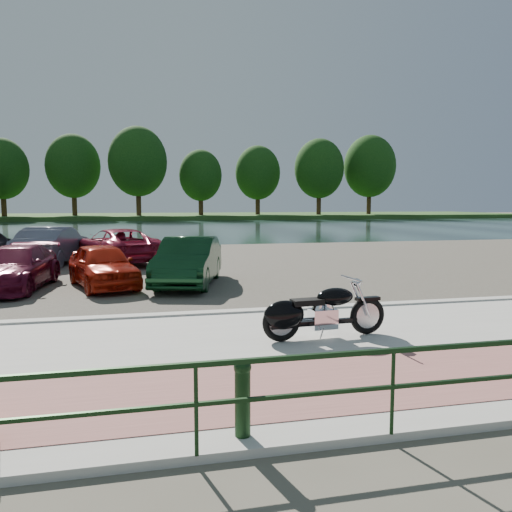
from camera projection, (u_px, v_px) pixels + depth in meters
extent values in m
plane|color=#595447|center=(284.00, 340.00, 9.02)|extent=(200.00, 200.00, 0.00)
cube|color=#B6B4AB|center=(301.00, 353.00, 8.04)|extent=(60.00, 6.00, 0.10)
cube|color=#905651|center=(336.00, 382.00, 6.58)|extent=(60.00, 2.00, 0.01)
cube|color=#B6B4AB|center=(259.00, 312.00, 10.95)|extent=(60.00, 0.30, 0.14)
cube|color=#3F3B33|center=(208.00, 265.00, 19.68)|extent=(60.00, 18.00, 0.04)
cube|color=#182B27|center=(169.00, 228.00, 47.81)|extent=(120.00, 40.00, 0.00)
cube|color=#22491A|center=(159.00, 216.00, 78.81)|extent=(120.00, 24.00, 0.60)
cylinder|color=black|center=(196.00, 409.00, 4.64)|extent=(0.04, 0.04, 0.90)
cylinder|color=black|center=(393.00, 392.00, 5.08)|extent=(0.04, 0.04, 0.90)
cube|color=black|center=(394.00, 351.00, 5.03)|extent=(24.00, 0.05, 0.05)
cube|color=black|center=(393.00, 387.00, 5.07)|extent=(24.00, 0.04, 0.04)
cylinder|color=black|center=(243.00, 403.00, 5.05)|extent=(0.16, 0.16, 0.70)
sphere|color=black|center=(242.00, 367.00, 5.01)|extent=(0.18, 0.18, 0.18)
cylinder|color=#382214|center=(3.00, 198.00, 68.08)|extent=(0.70, 0.70, 4.95)
ellipsoid|color=black|center=(2.00, 169.00, 67.66)|extent=(6.93, 6.93, 8.32)
cylinder|color=#382214|center=(74.00, 197.00, 71.39)|extent=(0.70, 0.70, 5.40)
ellipsoid|color=black|center=(73.00, 166.00, 70.93)|extent=(7.56, 7.56, 9.07)
cylinder|color=#382214|center=(138.00, 195.00, 70.63)|extent=(0.70, 0.70, 5.85)
ellipsoid|color=black|center=(138.00, 161.00, 70.13)|extent=(8.19, 8.19, 9.83)
cylinder|color=#382214|center=(201.00, 200.00, 74.03)|extent=(0.70, 0.70, 4.50)
ellipsoid|color=black|center=(201.00, 175.00, 73.65)|extent=(6.30, 6.30, 7.56)
cylinder|color=#382214|center=(258.00, 199.00, 77.34)|extent=(0.70, 0.70, 4.95)
ellipsoid|color=black|center=(258.00, 173.00, 76.92)|extent=(6.93, 6.93, 8.32)
cylinder|color=#382214|center=(319.00, 197.00, 76.58)|extent=(0.70, 0.70, 5.40)
ellipsoid|color=black|center=(319.00, 169.00, 76.11)|extent=(7.56, 7.56, 9.07)
cylinder|color=#382214|center=(369.00, 196.00, 79.88)|extent=(0.70, 0.70, 5.85)
ellipsoid|color=black|center=(370.00, 166.00, 79.38)|extent=(8.19, 8.19, 9.83)
torus|color=black|center=(367.00, 316.00, 8.98)|extent=(0.69, 0.17, 0.68)
torus|color=black|center=(281.00, 322.00, 8.49)|extent=(0.69, 0.17, 0.68)
cylinder|color=#B2B2B7|center=(367.00, 316.00, 8.98)|extent=(0.46, 0.10, 0.46)
cylinder|color=#B2B2B7|center=(281.00, 322.00, 8.49)|extent=(0.46, 0.10, 0.46)
cylinder|color=silver|center=(363.00, 300.00, 8.81)|extent=(0.33, 0.08, 0.63)
cylinder|color=silver|center=(358.00, 298.00, 9.00)|extent=(0.33, 0.08, 0.63)
cylinder|color=silver|center=(352.00, 279.00, 8.81)|extent=(0.10, 0.75, 0.04)
sphere|color=silver|center=(357.00, 283.00, 8.85)|extent=(0.17, 0.17, 0.16)
sphere|color=silver|center=(360.00, 283.00, 8.87)|extent=(0.12, 0.12, 0.11)
cube|color=black|center=(368.00, 299.00, 8.95)|extent=(0.46, 0.18, 0.06)
cube|color=black|center=(325.00, 322.00, 8.74)|extent=(1.20, 0.20, 0.08)
cube|color=silver|center=(323.00, 318.00, 8.72)|extent=(0.47, 0.36, 0.34)
cylinder|color=silver|center=(328.00, 307.00, 8.73)|extent=(0.26, 0.20, 0.27)
cylinder|color=silver|center=(318.00, 307.00, 8.67)|extent=(0.26, 0.20, 0.27)
ellipsoid|color=black|center=(335.00, 297.00, 8.75)|extent=(0.71, 0.41, 0.32)
cube|color=black|center=(307.00, 302.00, 8.60)|extent=(0.57, 0.32, 0.10)
ellipsoid|color=black|center=(284.00, 315.00, 8.49)|extent=(0.75, 0.39, 0.50)
cube|color=black|center=(281.00, 319.00, 8.48)|extent=(0.41, 0.21, 0.30)
cylinder|color=silver|center=(303.00, 325.00, 8.80)|extent=(1.10, 0.18, 0.09)
cylinder|color=silver|center=(303.00, 320.00, 8.79)|extent=(1.10, 0.18, 0.09)
cylinder|color=#B2B2B7|center=(322.00, 334.00, 8.54)|extent=(0.04, 0.14, 0.22)
imported|color=#500B21|center=(15.00, 268.00, 13.95)|extent=(2.11, 4.34, 1.22)
imported|color=#A81B0B|center=(103.00, 265.00, 14.32)|extent=(2.51, 3.97, 1.26)
imported|color=black|center=(188.00, 261.00, 14.72)|extent=(2.54, 4.51, 1.41)
imported|color=slate|center=(53.00, 245.00, 19.69)|extent=(2.43, 4.73, 1.49)
imported|color=maroon|center=(117.00, 246.00, 19.92)|extent=(3.94, 5.52, 1.40)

